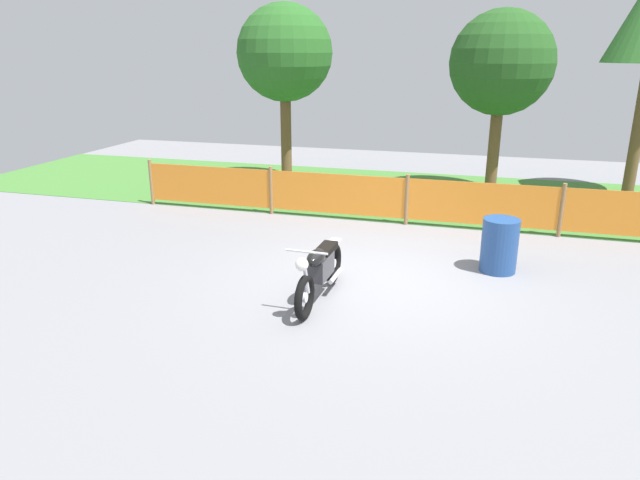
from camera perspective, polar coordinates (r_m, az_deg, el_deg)
The scene contains 7 objects.
ground at distance 9.13m, azimuth 5.69°, elevation -3.93°, with size 24.00×24.00×0.02m, color gray.
grass_verge at distance 14.59m, azimuth 9.94°, elevation 4.44°, with size 24.00×5.32×0.01m, color #427A33.
barrier_fence at distance 11.90m, azimuth 8.58°, elevation 4.04°, with size 11.89×0.08×1.05m.
tree_leftmost at distance 15.34m, azimuth -3.52°, elevation 17.91°, with size 2.43×2.43×4.58m.
tree_near_left at distance 14.75m, azimuth 17.54°, elevation 16.30°, with size 2.44×2.44×4.37m.
motorcycle_lead at distance 8.20m, azimuth -0.01°, elevation -2.99°, with size 0.58×1.98×0.94m.
oil_drum at distance 9.71m, azimuth 17.34°, elevation -0.51°, with size 0.58×0.58×0.88m, color navy.
Camera 1 is at (1.47, -8.33, 3.43)m, focal length 32.34 mm.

